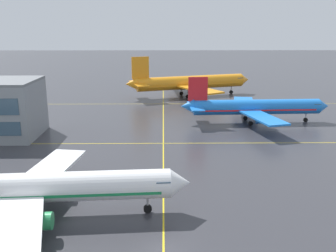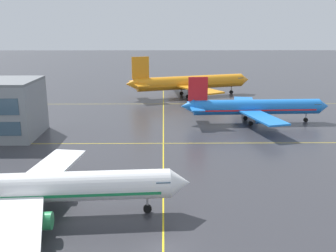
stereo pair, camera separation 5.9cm
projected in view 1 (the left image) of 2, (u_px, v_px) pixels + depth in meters
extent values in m
plane|color=#333338|center=(164.00, 248.00, 38.04)|extent=(600.00, 600.00, 0.00)
cylinder|color=white|center=(45.00, 187.00, 43.43)|extent=(29.35, 5.39, 3.47)
cone|color=white|center=(180.00, 183.00, 44.63)|extent=(2.59, 3.55, 3.40)
cube|color=white|center=(17.00, 226.00, 36.05)|extent=(8.29, 14.46, 0.36)
cube|color=white|center=(52.00, 167.00, 50.97)|extent=(6.65, 14.22, 0.36)
cylinder|color=#2D9956|center=(37.00, 221.00, 39.34)|extent=(3.22, 2.12, 1.92)
cylinder|color=#2D9956|center=(56.00, 184.00, 48.47)|extent=(3.22, 2.12, 1.92)
cube|color=#385166|center=(163.00, 179.00, 44.34)|extent=(1.85, 3.29, 0.64)
cube|color=#197F47|center=(45.00, 191.00, 43.55)|extent=(27.03, 5.27, 0.33)
cylinder|color=#99999E|center=(148.00, 201.00, 44.92)|extent=(0.26, 0.26, 1.51)
cylinder|color=black|center=(148.00, 209.00, 45.18)|extent=(1.03, 0.48, 1.00)
cylinder|color=#99999E|center=(25.00, 215.00, 41.60)|extent=(0.26, 0.26, 1.51)
cylinder|color=black|center=(26.00, 223.00, 41.86)|extent=(1.03, 0.48, 1.00)
cylinder|color=#99999E|center=(36.00, 196.00, 46.16)|extent=(0.26, 0.26, 1.51)
cylinder|color=black|center=(37.00, 204.00, 46.43)|extent=(1.03, 0.48, 1.00)
cylinder|color=blue|center=(257.00, 107.00, 85.70)|extent=(29.11, 4.75, 3.44)
cone|color=blue|center=(323.00, 106.00, 86.57)|extent=(2.50, 3.48, 3.37)
cone|color=blue|center=(187.00, 106.00, 84.72)|extent=(3.04, 3.40, 3.27)
cube|color=red|center=(198.00, 89.00, 83.83)|extent=(4.36, 0.52, 5.43)
cube|color=blue|center=(197.00, 109.00, 82.20)|extent=(3.11, 4.84, 0.22)
cube|color=blue|center=(194.00, 104.00, 87.44)|extent=(3.11, 4.84, 0.22)
cube|color=blue|center=(263.00, 117.00, 78.37)|extent=(7.98, 14.33, 0.36)
cube|color=blue|center=(244.00, 103.00, 93.20)|extent=(6.87, 14.17, 0.36)
cylinder|color=blue|center=(263.00, 119.00, 81.62)|extent=(3.16, 2.04, 1.90)
cylinder|color=blue|center=(251.00, 110.00, 90.69)|extent=(3.16, 2.04, 1.90)
cube|color=#385166|center=(315.00, 104.00, 86.32)|extent=(1.77, 3.24, 0.63)
cube|color=red|center=(256.00, 109.00, 85.81)|extent=(26.79, 4.68, 0.33)
cylinder|color=#99999E|center=(306.00, 116.00, 86.93)|extent=(0.25, 0.25, 1.49)
cylinder|color=black|center=(306.00, 120.00, 87.19)|extent=(1.01, 0.45, 1.00)
cylinder|color=#99999E|center=(251.00, 119.00, 83.91)|extent=(0.25, 0.25, 1.49)
cylinder|color=black|center=(251.00, 123.00, 84.17)|extent=(1.01, 0.45, 1.00)
cylinder|color=#99999E|center=(246.00, 114.00, 88.45)|extent=(0.25, 0.25, 1.49)
cylinder|color=black|center=(245.00, 118.00, 88.71)|extent=(1.01, 0.45, 1.00)
cylinder|color=orange|center=(191.00, 82.00, 117.11)|extent=(34.31, 14.39, 4.12)
cone|color=orange|center=(244.00, 80.00, 122.78)|extent=(3.90, 4.70, 4.04)
cone|color=orange|center=(131.00, 84.00, 111.22)|extent=(4.49, 4.78, 3.91)
cube|color=orange|center=(140.00, 68.00, 110.85)|extent=(5.08, 1.94, 6.50)
cube|color=orange|center=(142.00, 85.00, 108.93)|extent=(5.01, 6.42, 0.26)
cube|color=orange|center=(136.00, 82.00, 114.89)|extent=(5.01, 6.42, 0.26)
cube|color=orange|center=(199.00, 89.00, 108.51)|extent=(12.92, 16.92, 0.43)
cube|color=orange|center=(178.00, 81.00, 125.39)|extent=(7.18, 16.73, 0.43)
cylinder|color=#333338|center=(199.00, 92.00, 112.55)|extent=(4.20, 3.28, 2.28)
cylinder|color=#333338|center=(185.00, 86.00, 122.88)|extent=(4.20, 3.28, 2.28)
cube|color=#385166|center=(238.00, 78.00, 121.87)|extent=(3.00, 4.20, 0.76)
cube|color=orange|center=(191.00, 84.00, 117.24)|extent=(31.68, 13.59, 0.39)
cylinder|color=#99999E|center=(231.00, 88.00, 122.07)|extent=(0.30, 0.30, 1.79)
cylinder|color=black|center=(231.00, 92.00, 122.38)|extent=(1.28, 0.82, 1.19)
cylinder|color=#99999E|center=(188.00, 93.00, 114.57)|extent=(0.30, 0.30, 1.79)
cylinder|color=black|center=(188.00, 96.00, 114.88)|extent=(1.28, 0.82, 1.19)
cylinder|color=#99999E|center=(181.00, 90.00, 119.73)|extent=(0.30, 0.30, 1.79)
cylinder|color=black|center=(181.00, 93.00, 120.04)|extent=(1.28, 0.82, 1.19)
cube|color=yellow|center=(163.00, 143.00, 71.64)|extent=(113.89, 0.20, 0.01)
cube|color=yellow|center=(163.00, 104.00, 107.17)|extent=(113.89, 0.20, 0.01)
cube|color=yellow|center=(163.00, 143.00, 71.64)|extent=(0.20, 121.50, 0.01)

